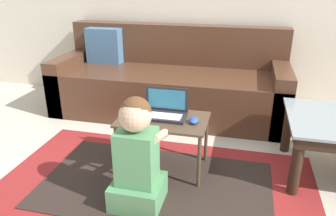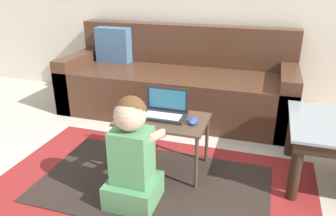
{
  "view_description": "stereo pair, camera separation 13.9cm",
  "coord_description": "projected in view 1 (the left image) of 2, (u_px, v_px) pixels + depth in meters",
  "views": [
    {
      "loc": [
        0.47,
        -1.96,
        1.31
      ],
      "look_at": [
        -0.02,
        0.07,
        0.45
      ],
      "focal_mm": 35.0,
      "sensor_mm": 36.0,
      "label": 1
    },
    {
      "loc": [
        0.61,
        -1.92,
        1.31
      ],
      "look_at": [
        -0.02,
        0.07,
        0.45
      ],
      "focal_mm": 35.0,
      "sensor_mm": 36.0,
      "label": 2
    }
  ],
  "objects": [
    {
      "name": "laptop_desk",
      "position": [
        163.0,
        124.0,
        2.25
      ],
      "size": [
        0.61,
        0.39,
        0.39
      ],
      "color": "#4C3828",
      "rests_on": "ground_plane"
    },
    {
      "name": "couch",
      "position": [
        169.0,
        84.0,
        3.28
      ],
      "size": [
        2.24,
        0.84,
        0.84
      ],
      "color": "#4C2D1E",
      "rests_on": "ground_plane"
    },
    {
      "name": "person_seated",
      "position": [
        137.0,
        157.0,
        1.9
      ],
      "size": [
        0.3,
        0.4,
        0.69
      ],
      "color": "#518E5B",
      "rests_on": "ground_plane"
    },
    {
      "name": "computer_mouse",
      "position": [
        194.0,
        120.0,
        2.17
      ],
      "size": [
        0.06,
        0.1,
        0.03
      ],
      "color": "#234CB2",
      "rests_on": "laptop_desk"
    },
    {
      "name": "laptop",
      "position": [
        164.0,
        112.0,
        2.25
      ],
      "size": [
        0.31,
        0.18,
        0.19
      ],
      "color": "#232328",
      "rests_on": "laptop_desk"
    },
    {
      "name": "ground_plane",
      "position": [
        169.0,
        170.0,
        2.36
      ],
      "size": [
        16.0,
        16.0,
        0.0
      ],
      "primitive_type": "plane",
      "color": "beige"
    },
    {
      "name": "area_rug",
      "position": [
        156.0,
        184.0,
        2.19
      ],
      "size": [
        2.1,
        1.22,
        0.01
      ],
      "color": "maroon",
      "rests_on": "ground_plane"
    }
  ]
}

